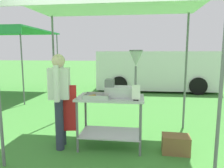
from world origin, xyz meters
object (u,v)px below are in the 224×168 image
object	(u,v)px
vendor	(60,96)
supply_crate	(176,144)
menu_sign	(136,94)
neighbour_tent	(4,32)
stall_canopy	(111,6)
donut_fryer	(125,82)
donut_tray	(97,97)
van_white	(156,70)
donut_cart	(111,111)

from	to	relation	value
vendor	supply_crate	bearing A→B (deg)	0.43
menu_sign	neighbour_tent	world-z (taller)	neighbour_tent
stall_canopy	donut_fryer	xyz separation A→B (m)	(0.24, -0.11, -1.25)
donut_tray	donut_fryer	world-z (taller)	donut_fryer
donut_fryer	van_white	xyz separation A→B (m)	(0.99, 6.00, -0.27)
neighbour_tent	donut_tray	bearing A→B (deg)	-43.78
stall_canopy	menu_sign	distance (m)	1.50
stall_canopy	donut_tray	world-z (taller)	stall_canopy
menu_sign	van_white	xyz separation A→B (m)	(0.80, 6.23, -0.12)
donut_tray	vendor	xyz separation A→B (m)	(-0.65, 0.03, -0.01)
donut_cart	donut_tray	bearing A→B (deg)	-144.21
donut_cart	donut_tray	size ratio (longest dim) A/B	2.62
donut_tray	menu_sign	bearing A→B (deg)	-8.69
stall_canopy	vendor	bearing A→B (deg)	-166.08
donut_tray	supply_crate	distance (m)	1.50
donut_tray	neighbour_tent	distance (m)	6.27
donut_cart	van_white	bearing A→B (deg)	78.37
donut_cart	donut_tray	world-z (taller)	donut_tray
donut_cart	supply_crate	world-z (taller)	donut_cart
donut_cart	stall_canopy	bearing A→B (deg)	90.00
supply_crate	van_white	world-z (taller)	van_white
donut_cart	van_white	distance (m)	6.12
van_white	supply_crate	bearing A→B (deg)	-91.34
supply_crate	van_white	xyz separation A→B (m)	(0.14, 6.08, 0.73)
donut_cart	donut_fryer	xyz separation A→B (m)	(0.24, -0.02, 0.50)
stall_canopy	menu_sign	size ratio (longest dim) A/B	12.61
supply_crate	neighbour_tent	size ratio (longest dim) A/B	0.14
stall_canopy	supply_crate	bearing A→B (deg)	-10.19
menu_sign	van_white	size ratio (longest dim) A/B	0.05
vendor	van_white	distance (m)	6.44
donut_cart	vendor	xyz separation A→B (m)	(-0.85, -0.11, 0.26)
donut_fryer	neighbour_tent	distance (m)	6.45
stall_canopy	donut_tray	bearing A→B (deg)	-129.63
van_white	stall_canopy	bearing A→B (deg)	-101.82
van_white	vendor	bearing A→B (deg)	-108.84
neighbour_tent	donut_cart	bearing A→B (deg)	-41.49
stall_canopy	donut_tray	xyz separation A→B (m)	(-0.20, -0.24, -1.48)
donut_fryer	menu_sign	xyz separation A→B (m)	(0.19, -0.23, -0.15)
donut_cart	supply_crate	size ratio (longest dim) A/B	2.50
donut_cart	vendor	size ratio (longest dim) A/B	0.70
donut_cart	neighbour_tent	size ratio (longest dim) A/B	0.36
donut_cart	van_white	size ratio (longest dim) A/B	0.22
donut_cart	vendor	world-z (taller)	vendor
donut_cart	van_white	world-z (taller)	van_white
stall_canopy	vendor	world-z (taller)	stall_canopy
donut_cart	donut_tray	distance (m)	0.37
supply_crate	stall_canopy	bearing A→B (deg)	169.81
stall_canopy	vendor	xyz separation A→B (m)	(-0.85, -0.21, -1.49)
stall_canopy	neighbour_tent	bearing A→B (deg)	139.21
menu_sign	neighbour_tent	size ratio (longest dim) A/B	0.08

